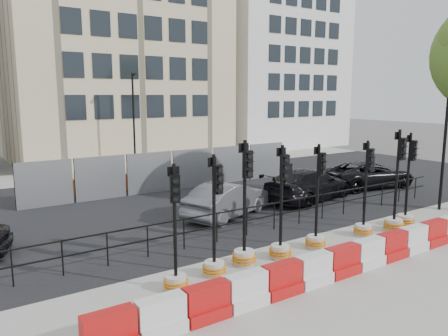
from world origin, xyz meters
TOP-DOWN VIEW (x-y plane):
  - ground at (0.00, 0.00)m, footprint 120.00×120.00m
  - sidewalk_near at (0.00, -3.00)m, footprint 40.00×6.00m
  - road at (0.00, 7.00)m, footprint 40.00×14.00m
  - sidewalk_far at (0.00, 16.00)m, footprint 40.00×4.00m
  - building_cream at (2.00, 21.99)m, footprint 15.00×10.06m
  - building_white at (17.00, 21.99)m, footprint 12.00×9.06m
  - kerb_railing at (0.00, 1.20)m, footprint 18.00×0.04m
  - heras_fencing at (-0.01, 9.80)m, footprint 14.33×1.72m
  - lamp_post_far at (0.50, 14.98)m, footprint 0.12×0.56m
  - lamp_post_near at (7.50, -0.52)m, footprint 0.12×0.56m
  - barrier_row at (-0.00, -2.80)m, footprint 15.70×0.50m
  - traffic_signal_a at (-5.12, -1.18)m, footprint 0.62×0.62m
  - traffic_signal_b at (-3.85, -0.95)m, footprint 0.64×0.64m
  - traffic_signal_c at (-2.78, -0.81)m, footprint 0.69×0.69m
  - traffic_signal_d at (-1.59, -0.99)m, footprint 0.66×0.66m
  - traffic_signal_e at (-0.12, -0.95)m, footprint 0.64×0.64m
  - traffic_signal_f at (2.12, -0.97)m, footprint 0.64×0.64m
  - traffic_signal_g at (3.43, -1.22)m, footprint 0.70×0.70m
  - traffic_signal_h at (4.30, -1.08)m, footprint 0.67×0.67m
  - car_b at (-0.39, 3.56)m, footprint 4.24×5.12m
  - car_c at (4.17, 3.72)m, footprint 4.04×5.83m
  - car_d at (8.71, 4.02)m, footprint 3.91×5.64m

SIDE VIEW (x-z plane):
  - ground at x=0.00m, z-range 0.00..0.00m
  - sidewalk_near at x=0.00m, z-range 0.00..0.02m
  - sidewalk_far at x=0.00m, z-range 0.00..0.02m
  - road at x=0.00m, z-range 0.00..0.03m
  - barrier_row at x=0.00m, z-range -0.03..0.77m
  - traffic_signal_a at x=-5.12m, z-range -0.92..2.22m
  - traffic_signal_e at x=-0.12m, z-range -0.96..2.31m
  - car_d at x=8.71m, z-range 0.00..1.35m
  - heras_fencing at x=-0.01m, z-range -0.32..1.68m
  - car_b at x=-0.39m, z-range 0.00..1.37m
  - kerb_railing at x=0.00m, z-range 0.19..1.19m
  - traffic_signal_h at x=4.30m, z-range -1.00..2.40m
  - traffic_signal_c at x=-2.78m, z-range -1.03..2.49m
  - car_c at x=4.17m, z-range 0.00..1.46m
  - traffic_signal_g at x=3.43m, z-range -1.05..2.52m
  - traffic_signal_b at x=-3.85m, z-range -0.85..2.39m
  - traffic_signal_f at x=2.12m, z-range -0.85..2.40m
  - traffic_signal_d at x=-1.59m, z-range -0.87..2.46m
  - lamp_post_far at x=0.50m, z-range 0.22..6.22m
  - lamp_post_near at x=7.50m, z-range 0.22..6.22m
  - building_white at x=17.00m, z-range 0.00..16.00m
  - building_cream at x=2.00m, z-range 0.00..18.00m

